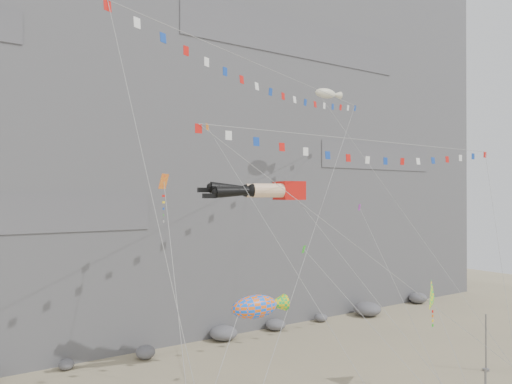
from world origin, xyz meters
TOP-DOWN VIEW (x-y plane):
  - cliff at (0.00, 32.00)m, footprint 80.00×28.00m
  - talus_boulders at (0.00, 17.00)m, footprint 60.00×3.00m
  - anchor_pole_right at (12.47, -1.27)m, footprint 0.12×0.12m
  - legs_kite at (-2.64, 6.92)m, footprint 9.92×16.08m
  - flag_banner_upper at (-0.86, 7.56)m, footprint 30.36×18.86m
  - flag_banner_lower at (5.33, 3.18)m, footprint 30.99×6.49m
  - harlequin_kite at (-12.79, 1.52)m, footprint 1.76×6.49m
  - fish_windsock at (-7.61, 0.64)m, footprint 9.82×5.90m
  - delta_kite at (5.87, -1.38)m, footprint 4.30×6.52m
  - blimp_windsock at (8.77, 12.66)m, footprint 7.01×16.34m
  - small_kite_a at (-5.58, 9.33)m, footprint 4.39×15.37m
  - small_kite_b at (6.33, 5.79)m, footprint 3.92×11.75m
  - small_kite_c at (-1.94, 2.83)m, footprint 3.50×11.65m

SIDE VIEW (x-z plane):
  - talus_boulders at x=0.00m, z-range 0.00..1.20m
  - anchor_pole_right at x=12.47m, z-range 0.00..4.31m
  - delta_kite at x=5.87m, z-range 1.86..10.82m
  - fish_windsock at x=-7.61m, z-range 1.22..12.86m
  - small_kite_c at x=-1.94m, z-range 2.12..17.09m
  - small_kite_b at x=6.33m, z-range 3.71..20.67m
  - legs_kite at x=-2.64m, z-range 3.98..23.51m
  - harlequin_kite at x=-12.79m, z-range 6.45..21.69m
  - flag_banner_lower at x=5.33m, z-range 7.24..27.77m
  - small_kite_a at x=-5.58m, z-range 6.02..29.94m
  - flag_banner_upper at x=-0.86m, z-range 8.60..36.97m
  - blimp_windsock at x=8.77m, z-range 8.90..37.29m
  - cliff at x=0.00m, z-range 0.00..50.00m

